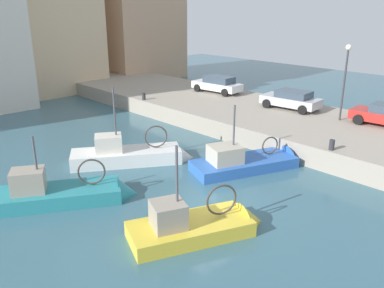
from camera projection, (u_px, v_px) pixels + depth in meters
water_surface at (205, 203)px, 17.86m from camera, size 80.00×80.00×0.00m
quay_wall at (333, 135)px, 25.17m from camera, size 9.00×56.00×1.20m
fishing_boat_yellow at (200, 231)px, 15.45m from camera, size 5.74×3.77×4.62m
fishing_boat_white at (132, 160)px, 22.43m from camera, size 6.64×5.06×5.09m
fishing_boat_blue at (250, 166)px, 21.65m from camera, size 6.70×4.14×4.53m
fishing_boat_teal at (67, 198)px, 18.02m from camera, size 6.27×4.65×4.03m
parked_car_silver at (291, 99)px, 28.83m from camera, size 2.34×4.29×1.35m
parked_car_white at (217, 84)px, 34.15m from camera, size 2.21×4.48×1.40m
mooring_bollard_mid at (332, 145)px, 20.81m from camera, size 0.28×0.28×0.55m
mooring_bollard_north at (144, 96)px, 31.71m from camera, size 0.28×0.28×0.55m
quay_streetlamp at (346, 70)px, 25.17m from camera, size 0.36×0.36×4.83m
waterfront_building_central at (48, 15)px, 39.15m from camera, size 8.25×8.24×14.60m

